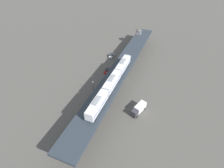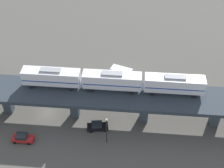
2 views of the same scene
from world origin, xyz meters
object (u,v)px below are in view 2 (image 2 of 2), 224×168
object	(u,v)px
street_lamp	(107,129)
street_car_red	(22,138)
delivery_truck	(125,74)
subway_train	(112,80)
street_car_black	(97,126)

from	to	relation	value
street_lamp	street_car_red	bearing A→B (deg)	-102.26
delivery_truck	street_lamp	size ratio (longest dim) A/B	1.04
subway_train	street_car_black	bearing A→B (deg)	-43.48
subway_train	street_lamp	world-z (taller)	subway_train
street_car_red	street_car_black	world-z (taller)	same
subway_train	street_car_red	xyz separation A→B (m)	(4.31, -19.41, -8.58)
street_car_black	delivery_truck	world-z (taller)	delivery_truck
street_car_black	street_lamp	distance (m)	5.10
subway_train	street_car_red	size ratio (longest dim) A/B	7.72
subway_train	street_car_red	world-z (taller)	subway_train
subway_train	delivery_truck	size ratio (longest dim) A/B	5.07
street_car_red	delivery_truck	world-z (taller)	delivery_truck
street_car_red	street_lamp	world-z (taller)	street_lamp
street_car_red	street_lamp	bearing A→B (deg)	77.74
street_car_red	street_car_black	size ratio (longest dim) A/B	1.03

